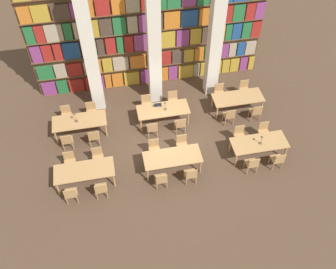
# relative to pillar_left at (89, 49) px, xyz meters

# --- Properties ---
(ground_plane) EXTENTS (40.00, 40.00, 0.00)m
(ground_plane) POSITION_rel_pillar_left_xyz_m (2.51, -2.73, -3.00)
(ground_plane) COLOR #4C3828
(bookshelf_bank) EXTENTS (10.04, 0.35, 5.50)m
(bookshelf_bank) POSITION_rel_pillar_left_xyz_m (2.52, 1.16, -0.32)
(bookshelf_bank) COLOR brown
(bookshelf_bank) RESTS_ON ground_plane
(pillar_left) EXTENTS (0.52, 0.52, 6.00)m
(pillar_left) POSITION_rel_pillar_left_xyz_m (0.00, 0.00, 0.00)
(pillar_left) COLOR silver
(pillar_left) RESTS_ON ground_plane
(pillar_center) EXTENTS (0.52, 0.52, 6.00)m
(pillar_center) POSITION_rel_pillar_left_xyz_m (2.51, 0.00, 0.00)
(pillar_center) COLOR silver
(pillar_center) RESTS_ON ground_plane
(pillar_right) EXTENTS (0.52, 0.52, 6.00)m
(pillar_right) POSITION_rel_pillar_left_xyz_m (5.03, 0.00, 0.00)
(pillar_right) COLOR silver
(pillar_right) RESTS_ON ground_plane
(reading_table_0) EXTENTS (2.14, 0.89, 0.74)m
(reading_table_0) POSITION_rel_pillar_left_xyz_m (-0.77, -4.00, -2.34)
(reading_table_0) COLOR tan
(reading_table_0) RESTS_ON ground_plane
(chair_0) EXTENTS (0.42, 0.40, 0.87)m
(chair_0) POSITION_rel_pillar_left_xyz_m (-1.30, -4.73, -2.53)
(chair_0) COLOR tan
(chair_0) RESTS_ON ground_plane
(chair_1) EXTENTS (0.42, 0.40, 0.87)m
(chair_1) POSITION_rel_pillar_left_xyz_m (-1.30, -3.27, -2.53)
(chair_1) COLOR tan
(chair_1) RESTS_ON ground_plane
(chair_2) EXTENTS (0.42, 0.40, 0.87)m
(chair_2) POSITION_rel_pillar_left_xyz_m (-0.26, -4.73, -2.53)
(chair_2) COLOR tan
(chair_2) RESTS_ON ground_plane
(chair_3) EXTENTS (0.42, 0.40, 0.87)m
(chair_3) POSITION_rel_pillar_left_xyz_m (-0.26, -3.27, -2.53)
(chair_3) COLOR tan
(chair_3) RESTS_ON ground_plane
(reading_table_1) EXTENTS (2.14, 0.89, 0.74)m
(reading_table_1) POSITION_rel_pillar_left_xyz_m (2.45, -4.01, -2.34)
(reading_table_1) COLOR tan
(reading_table_1) RESTS_ON ground_plane
(chair_4) EXTENTS (0.42, 0.40, 0.87)m
(chair_4) POSITION_rel_pillar_left_xyz_m (1.89, -4.74, -2.53)
(chair_4) COLOR tan
(chair_4) RESTS_ON ground_plane
(chair_5) EXTENTS (0.42, 0.40, 0.87)m
(chair_5) POSITION_rel_pillar_left_xyz_m (1.89, -3.29, -2.53)
(chair_5) COLOR tan
(chair_5) RESTS_ON ground_plane
(chair_6) EXTENTS (0.42, 0.40, 0.87)m
(chair_6) POSITION_rel_pillar_left_xyz_m (2.98, -4.74, -2.53)
(chair_6) COLOR tan
(chair_6) RESTS_ON ground_plane
(chair_7) EXTENTS (0.42, 0.40, 0.87)m
(chair_7) POSITION_rel_pillar_left_xyz_m (2.98, -3.29, -2.53)
(chair_7) COLOR tan
(chair_7) RESTS_ON ground_plane
(reading_table_2) EXTENTS (2.14, 0.89, 0.74)m
(reading_table_2) POSITION_rel_pillar_left_xyz_m (5.83, -3.99, -2.34)
(reading_table_2) COLOR tan
(reading_table_2) RESTS_ON ground_plane
(chair_8) EXTENTS (0.42, 0.40, 0.87)m
(chair_8) POSITION_rel_pillar_left_xyz_m (5.32, -4.71, -2.53)
(chair_8) COLOR tan
(chair_8) RESTS_ON ground_plane
(chair_9) EXTENTS (0.42, 0.40, 0.87)m
(chair_9) POSITION_rel_pillar_left_xyz_m (5.32, -3.26, -2.53)
(chair_9) COLOR tan
(chair_9) RESTS_ON ground_plane
(chair_10) EXTENTS (0.42, 0.40, 0.87)m
(chair_10) POSITION_rel_pillar_left_xyz_m (6.33, -4.71, -2.53)
(chair_10) COLOR tan
(chair_10) RESTS_ON ground_plane
(chair_11) EXTENTS (0.42, 0.40, 0.87)m
(chair_11) POSITION_rel_pillar_left_xyz_m (6.33, -3.26, -2.53)
(chair_11) COLOR tan
(chair_11) RESTS_ON ground_plane
(desk_lamp_0) EXTENTS (0.14, 0.14, 0.43)m
(desk_lamp_0) POSITION_rel_pillar_left_xyz_m (5.84, -4.04, -1.98)
(desk_lamp_0) COLOR brown
(desk_lamp_0) RESTS_ON reading_table_2
(reading_table_3) EXTENTS (2.14, 0.89, 0.74)m
(reading_table_3) POSITION_rel_pillar_left_xyz_m (-0.84, -1.50, -2.34)
(reading_table_3) COLOR tan
(reading_table_3) RESTS_ON ground_plane
(chair_12) EXTENTS (0.42, 0.40, 0.87)m
(chair_12) POSITION_rel_pillar_left_xyz_m (-1.38, -2.23, -2.53)
(chair_12) COLOR tan
(chair_12) RESTS_ON ground_plane
(chair_13) EXTENTS (0.42, 0.40, 0.87)m
(chair_13) POSITION_rel_pillar_left_xyz_m (-1.38, -0.77, -2.53)
(chair_13) COLOR tan
(chair_13) RESTS_ON ground_plane
(chair_14) EXTENTS (0.42, 0.40, 0.87)m
(chair_14) POSITION_rel_pillar_left_xyz_m (-0.35, -2.23, -2.53)
(chair_14) COLOR tan
(chair_14) RESTS_ON ground_plane
(chair_15) EXTENTS (0.42, 0.40, 0.87)m
(chair_15) POSITION_rel_pillar_left_xyz_m (-0.35, -0.77, -2.53)
(chair_15) COLOR tan
(chair_15) RESTS_ON ground_plane
(desk_lamp_1) EXTENTS (0.14, 0.14, 0.46)m
(desk_lamp_1) POSITION_rel_pillar_left_xyz_m (-0.95, -1.52, -1.96)
(desk_lamp_1) COLOR brown
(desk_lamp_1) RESTS_ON reading_table_3
(reading_table_4) EXTENTS (2.14, 0.89, 0.74)m
(reading_table_4) POSITION_rel_pillar_left_xyz_m (2.57, -1.52, -2.34)
(reading_table_4) COLOR tan
(reading_table_4) RESTS_ON ground_plane
(chair_16) EXTENTS (0.42, 0.40, 0.87)m
(chair_16) POSITION_rel_pillar_left_xyz_m (1.99, -2.25, -2.53)
(chair_16) COLOR tan
(chair_16) RESTS_ON ground_plane
(chair_17) EXTENTS (0.42, 0.40, 0.87)m
(chair_17) POSITION_rel_pillar_left_xyz_m (1.99, -0.79, -2.53)
(chair_17) COLOR tan
(chair_17) RESTS_ON ground_plane
(chair_18) EXTENTS (0.42, 0.40, 0.87)m
(chair_18) POSITION_rel_pillar_left_xyz_m (3.15, -2.25, -2.53)
(chair_18) COLOR tan
(chair_18) RESTS_ON ground_plane
(chair_19) EXTENTS (0.42, 0.40, 0.87)m
(chair_19) POSITION_rel_pillar_left_xyz_m (3.15, -0.79, -2.53)
(chair_19) COLOR tan
(chair_19) RESTS_ON ground_plane
(desk_lamp_2) EXTENTS (0.14, 0.14, 0.42)m
(desk_lamp_2) POSITION_rel_pillar_left_xyz_m (2.66, -1.55, -1.98)
(desk_lamp_2) COLOR brown
(desk_lamp_2) RESTS_ON reading_table_4
(laptop) EXTENTS (0.32, 0.22, 0.21)m
(laptop) POSITION_rel_pillar_left_xyz_m (2.38, -1.27, -2.23)
(laptop) COLOR silver
(laptop) RESTS_ON reading_table_4
(reading_table_5) EXTENTS (2.14, 0.89, 0.74)m
(reading_table_5) POSITION_rel_pillar_left_xyz_m (5.82, -1.43, -2.34)
(reading_table_5) COLOR tan
(reading_table_5) RESTS_ON ground_plane
(chair_20) EXTENTS (0.42, 0.40, 0.87)m
(chair_20) POSITION_rel_pillar_left_xyz_m (5.24, -2.16, -2.53)
(chair_20) COLOR tan
(chair_20) RESTS_ON ground_plane
(chair_21) EXTENTS (0.42, 0.40, 0.87)m
(chair_21) POSITION_rel_pillar_left_xyz_m (5.24, -0.71, -2.53)
(chair_21) COLOR tan
(chair_21) RESTS_ON ground_plane
(chair_22) EXTENTS (0.42, 0.40, 0.87)m
(chair_22) POSITION_rel_pillar_left_xyz_m (6.39, -2.16, -2.53)
(chair_22) COLOR tan
(chair_22) RESTS_ON ground_plane
(chair_23) EXTENTS (0.42, 0.40, 0.87)m
(chair_23) POSITION_rel_pillar_left_xyz_m (6.39, -0.71, -2.53)
(chair_23) COLOR tan
(chair_23) RESTS_ON ground_plane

